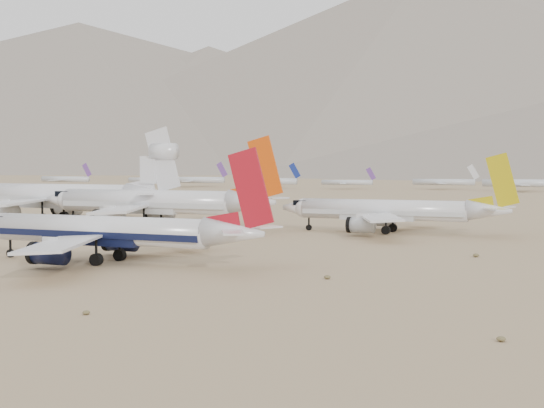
% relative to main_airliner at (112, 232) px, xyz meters
% --- Properties ---
extents(ground, '(7000.00, 7000.00, 0.00)m').
position_rel_main_airliner_xyz_m(ground, '(8.14, -3.79, -4.44)').
color(ground, '#86704E').
rests_on(ground, ground).
extents(main_airliner, '(45.75, 44.69, 16.15)m').
position_rel_main_airliner_xyz_m(main_airliner, '(0.00, 0.00, 0.00)').
color(main_airliner, white).
rests_on(main_airliner, ground).
extents(row2_gold_tail, '(45.45, 44.45, 16.18)m').
position_rel_main_airliner_xyz_m(row2_gold_tail, '(25.25, 60.93, 0.09)').
color(row2_gold_tail, white).
rests_on(row2_gold_tail, ground).
extents(row2_orange_tail, '(55.54, 54.33, 19.81)m').
position_rel_main_airliner_xyz_m(row2_orange_tail, '(-25.27, 52.96, 1.12)').
color(row2_orange_tail, white).
rests_on(row2_orange_tail, ground).
extents(row2_white_trijet, '(62.97, 61.54, 22.31)m').
position_rel_main_airliner_xyz_m(row2_white_trijet, '(-54.71, 57.47, 2.02)').
color(row2_white_trijet, white).
rests_on(row2_white_trijet, ground).
extents(distant_storage_row, '(520.58, 57.96, 15.87)m').
position_rel_main_airliner_xyz_m(distant_storage_row, '(-1.00, 324.55, -0.08)').
color(distant_storage_row, silver).
rests_on(distant_storage_row, ground).
extents(desert_scrub, '(261.14, 121.67, 0.63)m').
position_rel_main_airliner_xyz_m(desert_scrub, '(12.92, -32.84, -4.15)').
color(desert_scrub, brown).
rests_on(desert_scrub, ground).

